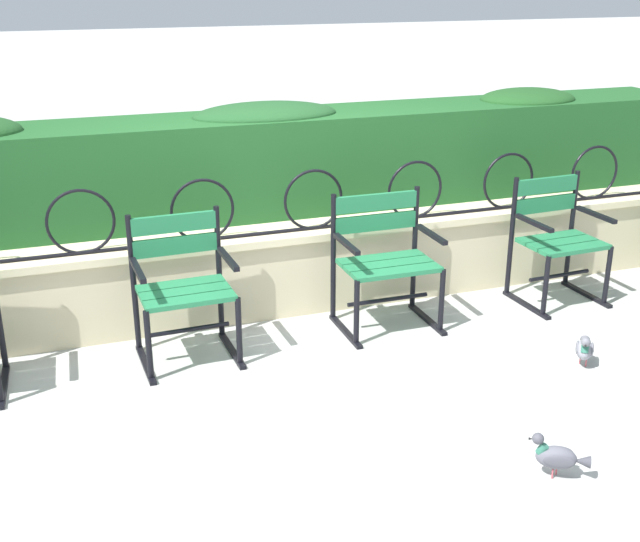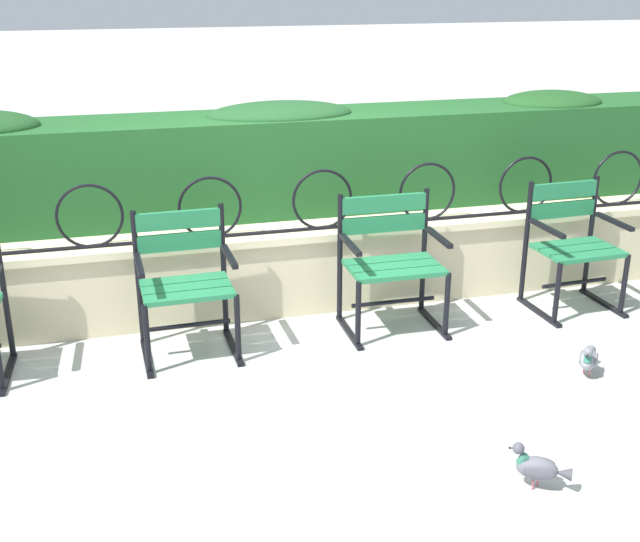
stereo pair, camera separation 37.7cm
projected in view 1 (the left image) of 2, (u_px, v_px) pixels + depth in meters
ground_plane at (327, 362)px, 4.92m from camera, size 60.00×60.00×0.00m
stone_wall at (283, 269)px, 5.60m from camera, size 7.12×0.41×0.58m
iron_arch_fence at (262, 208)px, 5.31m from camera, size 6.59×0.02×0.42m
hedge_row at (259, 159)px, 5.81m from camera, size 6.98×0.67×0.80m
park_chair_centre_left at (183, 284)px, 4.86m from camera, size 0.59×0.53×0.88m
park_chair_centre_right at (384, 257)px, 5.30m from camera, size 0.64×0.53×0.88m
park_chair_rightmost at (556, 237)px, 5.72m from camera, size 0.59×0.55×0.88m
pigeon_near_chairs at (585, 348)px, 4.84m from camera, size 0.22×0.25×0.22m
pigeon_far_side at (557, 456)px, 3.77m from camera, size 0.26×0.20×0.22m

